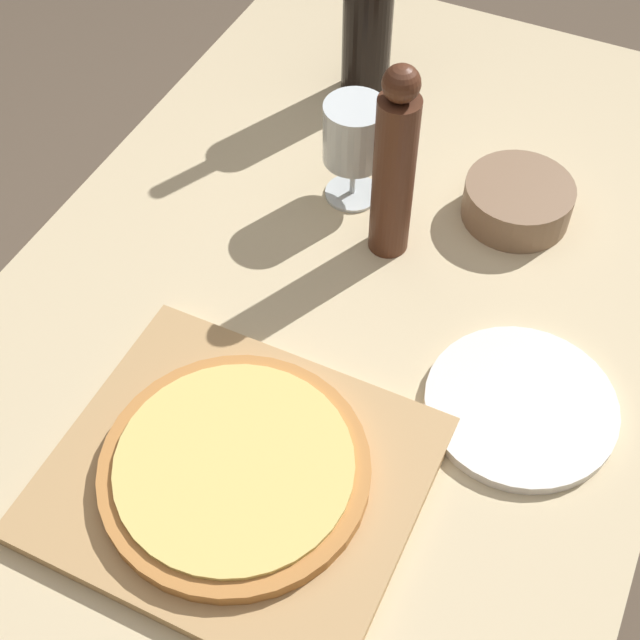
# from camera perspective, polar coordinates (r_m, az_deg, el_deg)

# --- Properties ---
(ground_plane) EXTENTS (12.00, 12.00, 0.00)m
(ground_plane) POSITION_cam_1_polar(r_m,az_deg,el_deg) (1.70, -1.83, -19.15)
(ground_plane) COLOR brown
(dining_table) EXTENTS (0.85, 1.77, 0.73)m
(dining_table) POSITION_cam_1_polar(r_m,az_deg,el_deg) (1.11, -2.67, -7.87)
(dining_table) COLOR #CCB78E
(dining_table) RESTS_ON ground_plane
(cutting_board) EXTENTS (0.39, 0.34, 0.02)m
(cutting_board) POSITION_cam_1_polar(r_m,az_deg,el_deg) (0.99, -5.39, -10.00)
(cutting_board) COLOR tan
(cutting_board) RESTS_ON dining_table
(pizza) EXTENTS (0.29, 0.29, 0.02)m
(pizza) POSITION_cam_1_polar(r_m,az_deg,el_deg) (0.97, -5.48, -9.42)
(pizza) COLOR #BC7A3D
(pizza) RESTS_ON cutting_board
(wine_bottle) EXTENTS (0.08, 0.08, 0.36)m
(wine_bottle) POSITION_cam_1_polar(r_m,az_deg,el_deg) (1.38, 3.12, 19.51)
(wine_bottle) COLOR black
(wine_bottle) RESTS_ON dining_table
(pepper_mill) EXTENTS (0.05, 0.05, 0.28)m
(pepper_mill) POSITION_cam_1_polar(r_m,az_deg,el_deg) (1.12, 4.77, 9.69)
(pepper_mill) COLOR #4C2819
(pepper_mill) RESTS_ON dining_table
(wine_glass) EXTENTS (0.08, 0.08, 0.15)m
(wine_glass) POSITION_cam_1_polar(r_m,az_deg,el_deg) (1.21, 2.21, 11.69)
(wine_glass) COLOR silver
(wine_glass) RESTS_ON dining_table
(small_bowl) EXTENTS (0.15, 0.15, 0.05)m
(small_bowl) POSITION_cam_1_polar(r_m,az_deg,el_deg) (1.26, 12.53, 7.45)
(small_bowl) COLOR #84664C
(small_bowl) RESTS_ON dining_table
(dinner_plate) EXTENTS (0.22, 0.22, 0.01)m
(dinner_plate) POSITION_cam_1_polar(r_m,az_deg,el_deg) (1.06, 12.73, -5.36)
(dinner_plate) COLOR white
(dinner_plate) RESTS_ON dining_table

